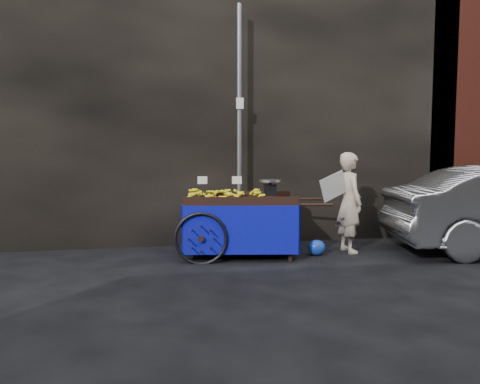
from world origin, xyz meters
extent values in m
plane|color=black|center=(0.00, 0.00, 0.00)|extent=(80.00, 80.00, 0.00)
cube|color=black|center=(-1.00, 2.60, 2.50)|extent=(11.00, 2.00, 5.00)
cube|color=#591E14|center=(5.50, 2.60, 2.50)|extent=(3.00, 2.00, 5.00)
cylinder|color=slate|center=(0.30, 1.30, 2.00)|extent=(0.08, 0.08, 4.00)
cube|color=white|center=(0.30, 1.25, 2.40)|extent=(0.12, 0.02, 0.18)
cube|color=black|center=(0.20, 0.70, 0.84)|extent=(1.82, 1.31, 0.06)
cube|color=black|center=(0.28, 1.19, 0.91)|extent=(1.65, 0.32, 0.10)
cube|color=black|center=(0.12, 0.22, 0.91)|extent=(1.65, 0.32, 0.10)
cube|color=black|center=(0.85, 0.17, 0.42)|extent=(0.06, 0.06, 0.84)
cube|color=black|center=(0.99, 0.99, 0.42)|extent=(0.06, 0.06, 0.84)
cylinder|color=black|center=(1.21, 0.11, 0.84)|extent=(0.52, 0.13, 0.04)
cylinder|color=black|center=(1.35, 0.93, 0.84)|extent=(0.52, 0.13, 0.04)
torus|color=black|center=(-0.46, 0.24, 0.37)|extent=(0.78, 0.18, 0.78)
torus|color=black|center=(-0.27, 1.35, 0.37)|extent=(0.78, 0.18, 0.78)
cylinder|color=black|center=(-0.37, 0.80, 0.37)|extent=(0.25, 1.16, 0.05)
cube|color=#090893|center=(0.11, 0.18, 0.48)|extent=(1.69, 0.31, 0.71)
cube|color=#090893|center=(0.29, 1.23, 0.48)|extent=(1.69, 0.31, 0.71)
cube|color=#090893|center=(-0.63, 0.84, 0.48)|extent=(0.20, 1.07, 0.71)
cube|color=#090893|center=(1.03, 0.56, 0.48)|extent=(0.20, 1.07, 0.71)
cube|color=black|center=(0.67, 0.67, 1.01)|extent=(0.21, 0.18, 0.17)
cylinder|color=silver|center=(0.67, 0.67, 1.16)|extent=(0.41, 0.41, 0.03)
cube|color=white|center=(-0.39, 0.68, 1.18)|extent=(0.15, 0.03, 0.11)
cube|color=white|center=(0.13, 0.60, 1.18)|extent=(0.15, 0.03, 0.11)
imported|color=tan|center=(1.96, 0.62, 0.80)|extent=(0.43, 0.61, 1.60)
cube|color=#B1B1AA|center=(1.64, 0.48, 1.08)|extent=(0.55, 0.24, 0.50)
ellipsoid|color=#173AB0|center=(1.37, 0.45, 0.12)|extent=(0.27, 0.22, 0.25)
camera|label=1|loc=(-1.15, -6.36, 1.62)|focal=35.00mm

